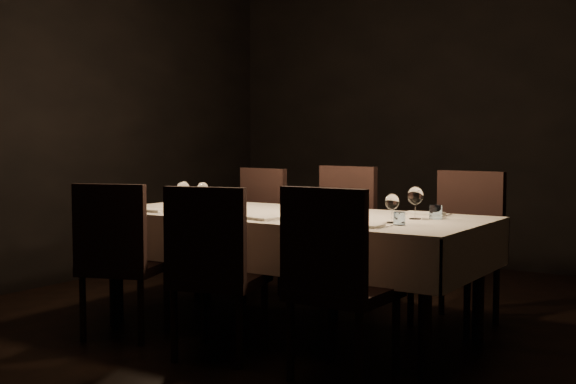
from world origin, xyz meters
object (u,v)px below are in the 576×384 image
Objects in this scene: dining_table at (288,225)px; chair_near_center at (214,265)px; chair_near_right at (335,276)px; chair_far_right at (461,241)px; chair_near_left at (119,254)px; chair_far_center at (337,231)px; chair_far_left at (252,226)px.

dining_table is 2.57× the size of chair_near_center.
chair_far_right is (0.10, 1.53, 0.01)m from chair_near_right.
chair_far_center is (0.70, 1.50, 0.03)m from chair_near_left.
chair_near_left is 2.25m from chair_far_right.
chair_near_right reaches higher than chair_near_center.
chair_near_center is at bearing -80.08° from chair_far_center.
chair_near_center is at bearing -89.17° from dining_table.
chair_near_left is at bearing -127.92° from chair_far_right.
chair_far_left is at bearing -105.91° from chair_near_left.
dining_table is 1.19m from chair_far_right.
chair_far_left is 0.97× the size of chair_far_center.
chair_near_left is at bearing -107.66° from chair_far_center.
chair_near_center is 0.75m from chair_near_right.
chair_near_right is 1.54m from chair_far_right.
chair_near_left is 1.53m from chair_far_left.
chair_far_right reaches higher than chair_near_center.
chair_near_left is 0.96× the size of chair_far_left.
chair_near_center is at bearing -51.37° from chair_far_left.
chair_far_right is (0.87, 0.80, -0.13)m from dining_table.
chair_far_center is (-0.07, 1.51, 0.03)m from chair_near_center.
chair_far_center is at bearing 94.28° from dining_table.
chair_far_left is at bearing -175.04° from chair_far_center.
chair_near_center reaches higher than dining_table.
dining_table is at bearing -42.37° from chair_near_right.
chair_near_left is at bearing -135.04° from dining_table.
dining_table is at bearing -104.08° from chair_near_center.
chair_far_right reaches higher than chair_near_left.
chair_near_center is 1.77m from chair_far_left.
dining_table is 1.07m from chair_near_right.
chair_far_center is at bearing 7.00° from chair_far_left.
chair_far_right is at bearing -155.73° from chair_near_left.
dining_table is 1.16m from chair_far_left.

